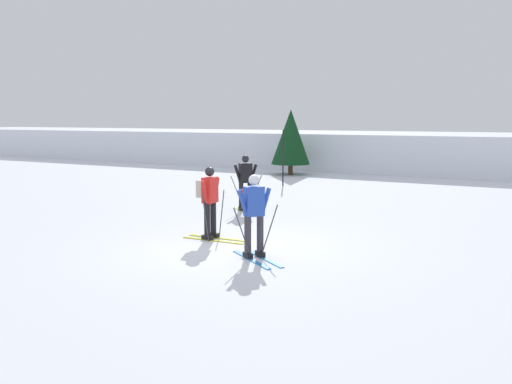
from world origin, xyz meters
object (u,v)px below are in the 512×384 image
skier_red (209,199)px  skier_blue (253,211)px  skier_black (246,181)px  trail_marker_pole (283,158)px  conifer_far_left (291,137)px

skier_red → skier_blue: (1.74, -1.01, -0.00)m
skier_red → skier_black: bearing=107.6°
skier_blue → trail_marker_pole: size_ratio=0.73×
trail_marker_pole → skier_blue: bearing=-67.0°
skier_red → skier_blue: 2.01m
trail_marker_pole → conifer_far_left: 4.74m
trail_marker_pole → skier_black: bearing=-74.4°
skier_blue → trail_marker_pole: trail_marker_pole is taller
skier_blue → skier_black: size_ratio=1.00×
skier_blue → skier_red: bearing=150.0°
trail_marker_pole → conifer_far_left: size_ratio=0.72×
skier_red → skier_blue: bearing=-30.0°
skier_blue → trail_marker_pole: 11.97m
conifer_far_left → skier_black: bearing=-72.0°
skier_red → conifer_far_left: bearing=107.9°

